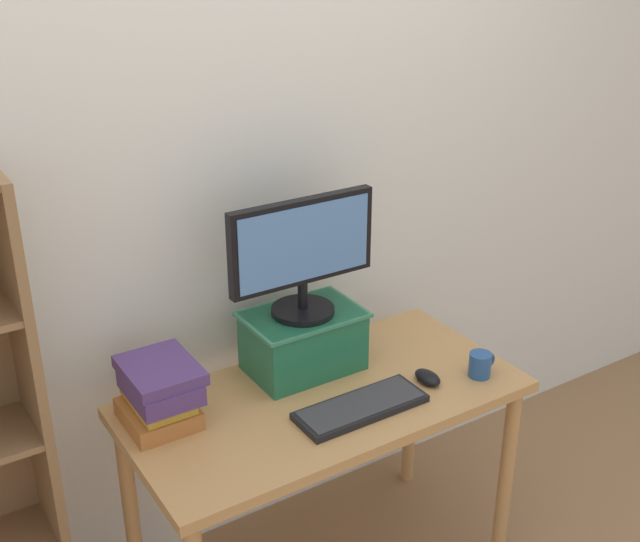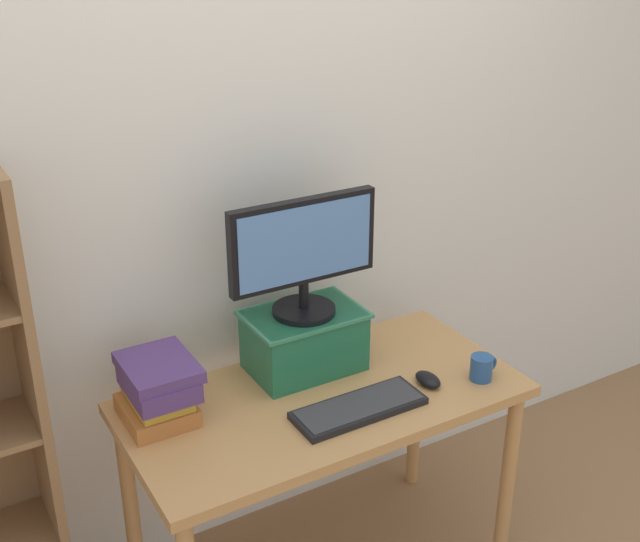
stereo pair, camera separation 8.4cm
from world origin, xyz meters
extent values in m
cube|color=silver|center=(0.00, 0.46, 1.30)|extent=(7.00, 0.08, 2.60)
cube|color=#B7844C|center=(0.00, 0.00, 0.73)|extent=(1.26, 0.63, 0.04)
cylinder|color=#B7844C|center=(0.58, -0.26, 0.36)|extent=(0.05, 0.05, 0.71)
cylinder|color=#B7844C|center=(-0.58, 0.26, 0.36)|extent=(0.05, 0.05, 0.71)
cylinder|color=#B7844C|center=(0.58, 0.26, 0.36)|extent=(0.05, 0.05, 0.71)
cube|color=olive|center=(-0.81, 0.28, 0.77)|extent=(0.03, 0.28, 1.55)
cube|color=#1E6642|center=(0.03, 0.17, 0.85)|extent=(0.36, 0.24, 0.21)
cube|color=#337A56|center=(0.03, 0.17, 0.95)|extent=(0.38, 0.26, 0.01)
cylinder|color=black|center=(0.03, 0.17, 0.97)|extent=(0.21, 0.21, 0.02)
cylinder|color=black|center=(0.03, 0.17, 1.02)|extent=(0.03, 0.03, 0.09)
cube|color=black|center=(0.03, 0.17, 1.20)|extent=(0.50, 0.04, 0.28)
cube|color=#4C7AB7|center=(0.03, 0.15, 1.20)|extent=(0.46, 0.00, 0.24)
cube|color=black|center=(0.04, -0.14, 0.76)|extent=(0.42, 0.15, 0.02)
cube|color=#333335|center=(0.04, -0.14, 0.77)|extent=(0.39, 0.13, 0.00)
ellipsoid|color=black|center=(0.32, -0.12, 0.77)|extent=(0.06, 0.10, 0.04)
cube|color=#AD662D|center=(-0.50, 0.14, 0.78)|extent=(0.20, 0.23, 0.06)
cube|color=gold|center=(-0.49, 0.15, 0.82)|extent=(0.15, 0.23, 0.04)
cube|color=#4C336B|center=(-0.49, 0.13, 0.87)|extent=(0.18, 0.24, 0.06)
cube|color=#4C336B|center=(-0.48, 0.14, 0.92)|extent=(0.20, 0.25, 0.04)
cylinder|color=#234C84|center=(0.49, -0.18, 0.79)|extent=(0.07, 0.07, 0.08)
torus|color=#234C84|center=(0.52, -0.18, 0.79)|extent=(0.05, 0.01, 0.05)
camera|label=1|loc=(-1.17, -1.80, 2.13)|focal=45.00mm
camera|label=2|loc=(-1.10, -1.85, 2.13)|focal=45.00mm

